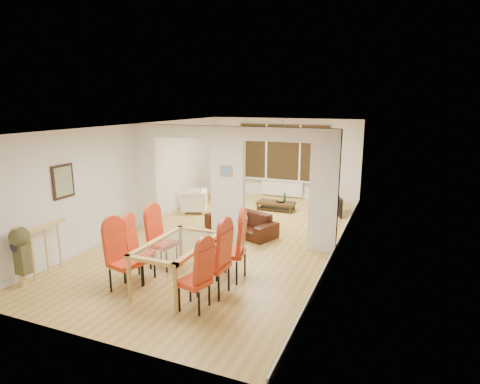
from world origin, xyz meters
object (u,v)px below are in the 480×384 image
Objects in this scene: dining_chair_rc at (231,248)px; dining_chair_ra at (194,277)px; television at (335,205)px; dining_chair_lc at (163,240)px; sofa at (241,222)px; dining_chair_la at (125,259)px; dining_chair_rb at (213,261)px; bottle at (284,197)px; person at (224,176)px; coffee_table at (276,206)px; dining_table at (179,264)px; bowl at (280,201)px; armchair at (194,201)px; dining_chair_lb at (140,252)px.

dining_chair_ra is at bearing -105.04° from dining_chair_rc.
dining_chair_rc reaches higher than television.
dining_chair_lc is 0.60× the size of sofa.
dining_chair_la is 3.60m from sofa.
dining_chair_ra is at bearing -92.10° from dining_chair_rb.
person is at bearing 178.86° from bottle.
bottle is at bearing 93.10° from dining_chair_la.
dining_chair_ra is 0.55m from dining_chair_rb.
dining_chair_la is at bearing 28.39° from person.
coffee_table is (-0.65, 4.79, -0.46)m from dining_chair_rc.
coffee_table is (0.08, 5.38, -0.27)m from dining_table.
dining_chair_la reaches higher than television.
dining_chair_ra is 6.00m from bowl.
dining_chair_ra is at bearing 6.18° from armchair.
bowl is (0.94, 5.45, -0.25)m from dining_chair_lb.
dining_chair_lc is at bearing 72.14° from dining_chair_lb.
dining_chair_lc is at bearing -100.22° from bowl.
dining_chair_rc is 0.63× the size of sofa.
dining_table is 0.88m from dining_chair_ra.
dining_chair_lc is at bearing -98.84° from coffee_table.
sofa is (-0.78, 3.11, -0.32)m from dining_chair_rb.
bottle is (0.98, 4.90, -0.16)m from dining_chair_lc.
dining_chair_lb is at bearing 102.81° from dining_chair_la.
dining_table is at bearing 2.97° from armchair.
dining_chair_ra is 4.42× the size of bowl.
dining_chair_lc is 1.01× the size of coffee_table.
dining_chair_ra is (0.63, -0.60, 0.13)m from dining_table.
dining_chair_la is at bearing 139.04° from television.
dining_chair_la is at bearing -79.14° from sofa.
armchair is 0.77× the size of television.
person is (-0.98, 4.94, 0.31)m from dining_chair_lc.
dining_table is 1.51× the size of dining_chair_la.
coffee_table is (0.75, 4.82, -0.43)m from dining_chair_lc.
armchair is 2.41m from coffee_table.
dining_chair_lb is 1.02× the size of dining_chair_ra.
dining_chair_la is 5.94m from bowl.
dining_chair_lc is at bearing 99.10° from dining_chair_la.
television is (3.82, 1.29, -0.06)m from armchair.
bottle is at bearing 108.64° from person.
dining_chair_la is 4.06× the size of bottle.
television is at bearing 54.61° from dining_chair_lb.
dining_chair_lc is (-0.67, 0.56, 0.16)m from dining_table.
dining_chair_rb reaches higher than bottle.
person is at bearing 109.26° from dining_chair_lc.
bowl is at bearing 109.07° from dining_chair_ra.
dining_chair_la is 0.95× the size of dining_chair_rc.
dining_table is at bearing 36.46° from person.
dining_table reaches higher than bottle.
television is at bearing 67.77° from dining_chair_rc.
dining_chair_ra is (1.31, -1.16, -0.03)m from dining_chair_lc.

